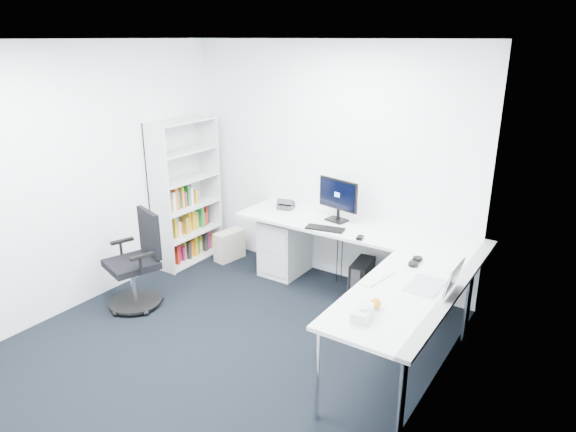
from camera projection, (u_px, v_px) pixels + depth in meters
The scene contains 21 objects.
ground at pixel (211, 354), 4.64m from camera, with size 4.20×4.20×0.00m, color black.
ceiling at pixel (192, 39), 3.75m from camera, with size 4.20×4.20×0.00m, color white.
wall_back at pixel (327, 163), 5.85m from camera, with size 3.60×0.02×2.70m, color white.
wall_left at pixel (68, 181), 5.13m from camera, with size 0.02×4.20×2.70m, color white.
wall_right at pixel (414, 264), 3.26m from camera, with size 0.02×4.20×2.70m, color white.
l_desk at pixel (339, 273), 5.33m from camera, with size 2.72×1.53×0.80m, color silver, non-canonical shape.
drawer_pedestal at pixel (285, 246), 6.17m from camera, with size 0.44×0.55×0.68m, color silver.
bookshelf at pixel (186, 193), 6.33m from camera, with size 0.35×0.90×1.80m, color silver, non-canonical shape.
task_chair at pixel (131, 262), 5.32m from camera, with size 0.57×0.57×1.03m, color black, non-canonical shape.
black_pc_tower at pixel (362, 278), 5.68m from camera, with size 0.18×0.40×0.39m, color black.
beige_pc_tower at pixel (229, 245), 6.58m from camera, with size 0.18×0.40×0.38m, color beige.
power_strip at pixel (383, 294), 5.69m from camera, with size 0.39×0.07×0.04m, color silver.
monitor at pixel (337, 200), 5.58m from camera, with size 0.51×0.16×0.49m, color black, non-canonical shape.
black_keyboard at pixel (325, 229), 5.41m from camera, with size 0.41×0.14×0.02m, color black.
mouse at pixel (360, 238), 5.15m from camera, with size 0.06×0.10×0.03m, color black.
desk_phone at pixel (286, 203), 6.05m from camera, with size 0.18×0.18×0.12m, color #2D2E30, non-canonical shape.
laptop at pixel (426, 272), 4.13m from camera, with size 0.37×0.36×0.26m, color silver, non-canonical shape.
white_keyboard at pixel (378, 277), 4.32m from camera, with size 0.11×0.40×0.01m, color silver.
headphones at pixel (416, 260), 4.60m from camera, with size 0.13×0.20×0.05m, color black, non-canonical shape.
orange_fruit at pixel (376, 303), 3.83m from camera, with size 0.08×0.08×0.08m, color orange.
tissue_box at pixel (362, 313), 3.70m from camera, with size 0.12×0.23×0.08m, color silver.
Camera 1 is at (2.76, -2.93, 2.72)m, focal length 32.00 mm.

